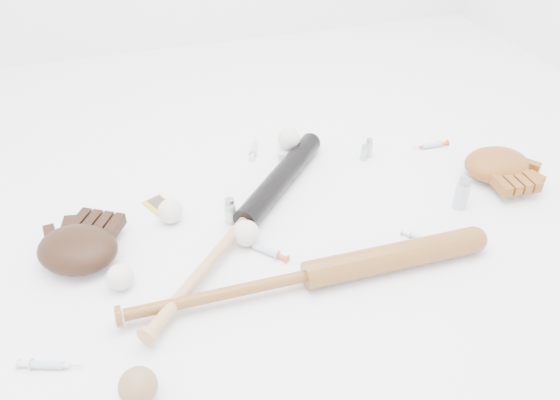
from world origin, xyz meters
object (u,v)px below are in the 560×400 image
object	(u,v)px
bat_wood	(309,275)
pedestal	(289,154)
glove_dark	(78,249)
bat_dark	(246,219)

from	to	relation	value
bat_wood	pedestal	xyz separation A→B (m)	(0.15, 0.59, -0.02)
bat_wood	pedestal	world-z (taller)	bat_wood
glove_dark	pedestal	world-z (taller)	glove_dark
bat_wood	bat_dark	bearing A→B (deg)	110.73
glove_dark	bat_dark	bearing A→B (deg)	30.27
pedestal	glove_dark	bearing A→B (deg)	-155.87
glove_dark	pedestal	xyz separation A→B (m)	(0.70, 0.31, -0.03)
bat_dark	glove_dark	bearing A→B (deg)	132.94
glove_dark	pedestal	distance (m)	0.77
bat_dark	bat_wood	world-z (taller)	bat_wood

